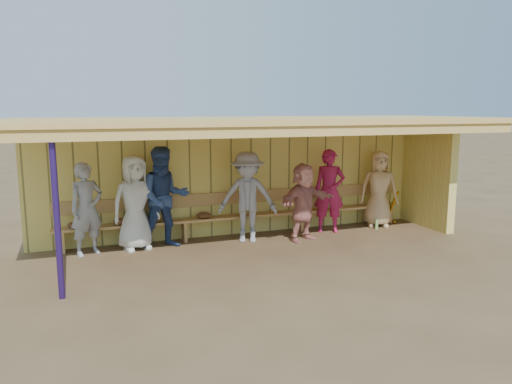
% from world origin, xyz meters
% --- Properties ---
extents(ground, '(90.00, 90.00, 0.00)m').
position_xyz_m(ground, '(0.00, 0.00, 0.00)').
color(ground, brown).
rests_on(ground, ground).
extents(player_a, '(0.74, 0.63, 1.71)m').
position_xyz_m(player_a, '(-3.15, 0.75, 0.86)').
color(player_a, '#92959A').
rests_on(player_a, ground).
extents(player_b, '(0.99, 0.76, 1.81)m').
position_xyz_m(player_b, '(-2.28, 0.79, 0.90)').
color(player_b, silver).
rests_on(player_b, ground).
extents(player_c, '(0.96, 0.75, 1.96)m').
position_xyz_m(player_c, '(-1.73, 0.74, 0.98)').
color(player_c, navy).
rests_on(player_c, ground).
extents(player_e, '(1.34, 1.06, 1.83)m').
position_xyz_m(player_e, '(-0.09, 0.61, 0.91)').
color(player_e, '#93929A').
rests_on(player_e, ground).
extents(player_f, '(1.55, 1.00, 1.60)m').
position_xyz_m(player_f, '(1.00, 0.27, 0.80)').
color(player_f, tan).
rests_on(player_f, ground).
extents(player_g, '(0.77, 0.65, 1.81)m').
position_xyz_m(player_g, '(1.84, 0.74, 0.90)').
color(player_g, '#AB1B4B').
rests_on(player_g, ground).
extents(player_h, '(1.00, 0.85, 1.73)m').
position_xyz_m(player_h, '(3.15, 0.81, 0.87)').
color(player_h, tan).
rests_on(player_h, ground).
extents(dugout_structure, '(8.80, 3.20, 2.50)m').
position_xyz_m(dugout_structure, '(0.39, 0.69, 1.69)').
color(dugout_structure, '#E8D263').
rests_on(dugout_structure, ground).
extents(bench, '(7.60, 0.34, 0.93)m').
position_xyz_m(bench, '(0.00, 1.12, 0.53)').
color(bench, tan).
rests_on(bench, ground).
extents(dugout_equipment, '(7.20, 0.62, 0.80)m').
position_xyz_m(dugout_equipment, '(-1.20, 0.99, 0.49)').
color(dugout_equipment, '#C59317').
rests_on(dugout_equipment, ground).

